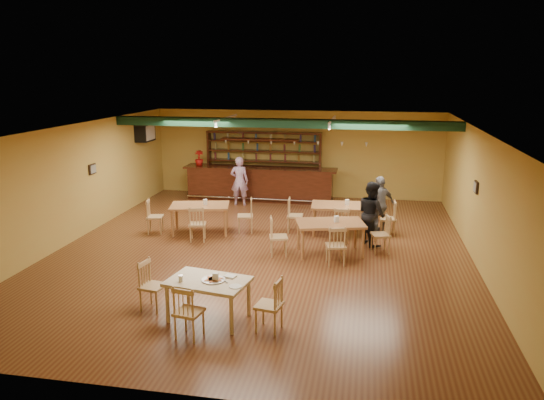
% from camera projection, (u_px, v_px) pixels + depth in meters
% --- Properties ---
extents(floor, '(12.00, 12.00, 0.00)m').
position_uv_depth(floor, '(262.00, 251.00, 12.90)').
color(floor, '#5B2F1A').
rests_on(floor, ground).
extents(ceiling_beam, '(10.00, 0.30, 0.25)m').
position_uv_depth(ceiling_beam, '(282.00, 123.00, 14.89)').
color(ceiling_beam, black).
rests_on(ceiling_beam, ceiling).
extents(track_rail_left, '(0.05, 2.50, 0.05)m').
position_uv_depth(track_rail_left, '(226.00, 118.00, 15.76)').
color(track_rail_left, silver).
rests_on(track_rail_left, ceiling).
extents(track_rail_right, '(0.05, 2.50, 0.05)m').
position_uv_depth(track_rail_right, '(332.00, 120.00, 15.20)').
color(track_rail_right, silver).
rests_on(track_rail_right, ceiling).
extents(ac_unit, '(0.34, 0.70, 0.48)m').
position_uv_depth(ac_unit, '(145.00, 132.00, 17.20)').
color(ac_unit, silver).
rests_on(ac_unit, wall_left).
extents(picture_left, '(0.04, 0.34, 0.28)m').
position_uv_depth(picture_left, '(92.00, 169.00, 14.33)').
color(picture_left, black).
rests_on(picture_left, wall_left).
extents(picture_right, '(0.04, 0.34, 0.28)m').
position_uv_depth(picture_right, '(476.00, 187.00, 12.09)').
color(picture_right, black).
rests_on(picture_right, wall_right).
extents(bar_counter, '(5.23, 0.85, 1.13)m').
position_uv_depth(bar_counter, '(260.00, 184.00, 17.88)').
color(bar_counter, black).
rests_on(bar_counter, ground).
extents(back_bar_hutch, '(4.04, 0.40, 2.28)m').
position_uv_depth(back_bar_hutch, '(264.00, 164.00, 18.35)').
color(back_bar_hutch, black).
rests_on(back_bar_hutch, ground).
extents(poinsettia, '(0.38, 0.38, 0.52)m').
position_uv_depth(poinsettia, '(199.00, 158.00, 18.07)').
color(poinsettia, '#B51510').
rests_on(poinsettia, bar_counter).
extents(dining_table_a, '(1.73, 1.25, 0.78)m').
position_uv_depth(dining_table_a, '(200.00, 219.00, 14.27)').
color(dining_table_a, '#976235').
rests_on(dining_table_a, ground).
extents(dining_table_b, '(1.66, 1.06, 0.80)m').
position_uv_depth(dining_table_b, '(341.00, 219.00, 14.19)').
color(dining_table_b, '#976235').
rests_on(dining_table_b, ground).
extents(dining_table_d, '(1.78, 1.33, 0.80)m').
position_uv_depth(dining_table_d, '(330.00, 238.00, 12.59)').
color(dining_table_d, '#976235').
rests_on(dining_table_d, ground).
extents(near_table, '(1.53, 1.13, 0.75)m').
position_uv_depth(near_table, '(209.00, 300.00, 9.26)').
color(near_table, tan).
rests_on(near_table, ground).
extents(pizza_tray, '(0.51, 0.51, 0.01)m').
position_uv_depth(pizza_tray, '(213.00, 280.00, 9.15)').
color(pizza_tray, silver).
rests_on(pizza_tray, near_table).
extents(parmesan_shaker, '(0.09, 0.09, 0.11)m').
position_uv_depth(parmesan_shaker, '(181.00, 278.00, 9.09)').
color(parmesan_shaker, '#EAE5C6').
rests_on(parmesan_shaker, near_table).
extents(napkin_stack, '(0.24, 0.20, 0.03)m').
position_uv_depth(napkin_stack, '(230.00, 276.00, 9.29)').
color(napkin_stack, white).
rests_on(napkin_stack, near_table).
extents(pizza_server, '(0.29, 0.29, 0.00)m').
position_uv_depth(pizza_server, '(222.00, 279.00, 9.17)').
color(pizza_server, silver).
rests_on(pizza_server, pizza_tray).
extents(side_plate, '(0.26, 0.26, 0.01)m').
position_uv_depth(side_plate, '(235.00, 286.00, 8.88)').
color(side_plate, white).
rests_on(side_plate, near_table).
extents(patron_bar, '(0.62, 0.44, 1.61)m').
position_uv_depth(patron_bar, '(239.00, 181.00, 17.13)').
color(patron_bar, '#964EA9').
rests_on(patron_bar, ground).
extents(patron_right_a, '(0.95, 1.01, 1.64)m').
position_uv_depth(patron_right_a, '(372.00, 213.00, 13.19)').
color(patron_right_a, black).
rests_on(patron_right_a, ground).
extents(patron_right_b, '(0.96, 0.86, 1.57)m').
position_uv_depth(patron_right_b, '(380.00, 205.00, 14.20)').
color(patron_right_b, slate).
rests_on(patron_right_b, ground).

